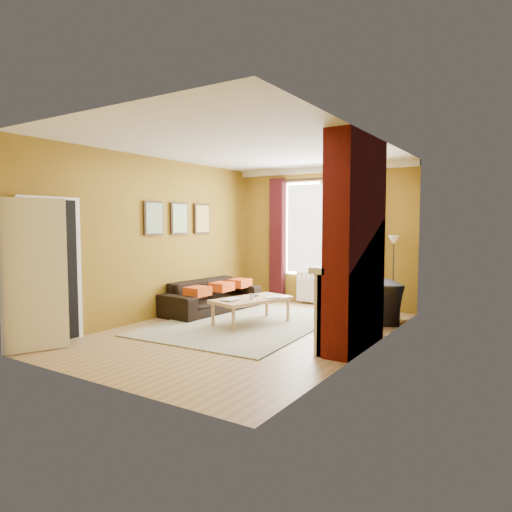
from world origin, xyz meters
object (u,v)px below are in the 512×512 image
armchair (364,302)px  floor_lamp (394,253)px  wicker_stool (344,300)px  sofa (212,296)px  coffee_table (251,301)px

armchair → floor_lamp: size_ratio=0.73×
wicker_stool → sofa: bearing=-144.4°
wicker_stool → floor_lamp: size_ratio=0.27×
sofa → floor_lamp: bearing=-59.4°
sofa → armchair: bearing=-72.5°
coffee_table → sofa: bearing=173.4°
armchair → coffee_table: 1.90m
wicker_stool → floor_lamp: (0.93, -0.00, 0.95)m
sofa → coffee_table: bearing=-108.2°
coffee_table → floor_lamp: floor_lamp is taller
sofa → wicker_stool: size_ratio=5.18×
coffee_table → wicker_stool: bearing=83.1°
wicker_stool → floor_lamp: bearing=-0.0°
coffee_table → wicker_stool: 2.14m
sofa → floor_lamp: 3.42m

